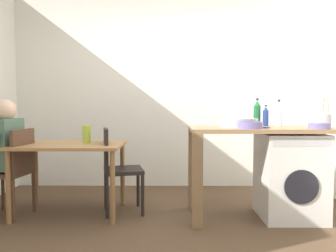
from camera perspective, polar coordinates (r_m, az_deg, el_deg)
The scene contains 17 objects.
ground_plane at distance 3.24m, azimuth -0.96°, elevation -17.05°, with size 5.46×5.46×0.00m, color #4C3826.
wall_back at distance 4.80m, azimuth -0.46°, elevation 5.93°, with size 4.60×0.10×2.70m, color silver.
dining_table at distance 3.68m, azimuth -16.25°, elevation -4.41°, with size 1.10×0.76×0.74m.
chair_person_seat at distance 3.79m, azimuth -24.69°, elevation -6.42°, with size 0.45×0.45×0.90m.
chair_opposite at distance 3.62m, azimuth -8.77°, elevation -6.60°, with size 0.48×0.48×0.90m.
kitchen_counter at distance 3.48m, azimuth 12.68°, elevation -2.83°, with size 1.50×0.68×0.92m.
washing_machine at distance 3.65m, azimuth 19.97°, elevation -7.91°, with size 0.60×0.61×0.86m.
sink_basin at distance 3.45m, azimuth 11.89°, elevation 0.52°, with size 0.38×0.38×0.09m, color #9EA0A5.
tap at distance 3.63m, azimuth 11.34°, elevation 2.16°, with size 0.02×0.02×0.28m, color #B2B2B7.
bottle_tall_green at distance 3.77m, azimuth 14.86°, elevation 2.08°, with size 0.08×0.08×0.30m.
bottle_squat_brown at distance 3.76m, azimuth 16.23°, elevation 1.56°, with size 0.06×0.06×0.23m.
bottle_clear_small at distance 3.77m, azimuth 18.26°, elevation 1.92°, with size 0.07×0.07×0.28m.
mixing_bowl at distance 3.27m, azimuth 13.75°, elevation 0.21°, with size 0.24×0.24×0.07m.
utensil_crock at distance 3.78m, azimuth 25.13°, elevation 0.89°, with size 0.11×0.11×0.30m.
colander at distance 3.46m, azimuth 24.27°, elevation 0.08°, with size 0.20×0.20×0.06m.
vase at distance 3.71m, azimuth -13.64°, elevation -1.31°, with size 0.09×0.09×0.19m, color #A8C63D.
scissors at distance 3.41m, azimuth 15.72°, elevation -0.25°, with size 0.15×0.06×0.01m.
Camera 1 is at (0.08, -3.04, 1.12)m, focal length 35.95 mm.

